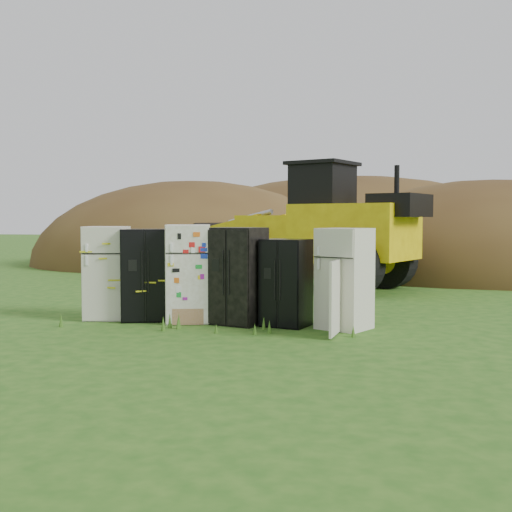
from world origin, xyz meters
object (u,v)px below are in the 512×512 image
(fridge_open_door, at_px, (344,279))
(fridge_black_side, at_px, (146,275))
(wheel_loader, at_px, (295,225))
(fridge_dark_mid, at_px, (238,276))
(fridge_black_right, at_px, (286,283))
(fridge_leftmost, at_px, (107,273))
(fridge_sticker, at_px, (188,273))

(fridge_open_door, bearing_deg, fridge_black_side, -156.50)
(fridge_black_side, relative_size, wheel_loader, 0.24)
(fridge_black_side, height_order, wheel_loader, wheel_loader)
(fridge_dark_mid, bearing_deg, fridge_black_side, -164.17)
(fridge_black_side, distance_m, fridge_black_right, 2.82)
(fridge_dark_mid, bearing_deg, fridge_leftmost, -163.49)
(fridge_sticker, xyz_separation_m, fridge_dark_mid, (0.99, -0.00, -0.03))
(fridge_dark_mid, bearing_deg, fridge_sticker, -164.11)
(fridge_open_door, bearing_deg, wheel_loader, 131.83)
(fridge_black_right, height_order, wheel_loader, wheel_loader)
(fridge_black_right, xyz_separation_m, fridge_open_door, (1.09, -0.04, 0.11))
(fridge_black_right, distance_m, wheel_loader, 7.05)
(fridge_leftmost, bearing_deg, fridge_sticker, -12.97)
(fridge_open_door, bearing_deg, fridge_black_right, -157.72)
(wheel_loader, bearing_deg, fridge_open_door, -51.87)
(fridge_sticker, relative_size, wheel_loader, 0.25)
(fridge_black_side, relative_size, fridge_dark_mid, 0.98)
(fridge_leftmost, distance_m, fridge_sticker, 1.71)
(fridge_black_side, relative_size, fridge_open_door, 0.98)
(fridge_leftmost, relative_size, fridge_black_side, 1.03)
(fridge_leftmost, distance_m, fridge_dark_mid, 2.70)
(fridge_black_side, height_order, fridge_sticker, fridge_sticker)
(fridge_leftmost, distance_m, fridge_open_door, 4.74)
(fridge_leftmost, height_order, fridge_open_door, fridge_leftmost)
(fridge_black_right, xyz_separation_m, wheel_loader, (-1.06, 6.90, 1.00))
(fridge_open_door, bearing_deg, fridge_sticker, -156.78)
(fridge_leftmost, distance_m, fridge_black_right, 3.65)
(fridge_black_right, bearing_deg, wheel_loader, 112.84)
(fridge_black_side, height_order, fridge_black_right, fridge_black_side)
(fridge_dark_mid, distance_m, wheel_loader, 6.92)
(fridge_leftmost, bearing_deg, fridge_black_side, -11.78)
(fridge_leftmost, xyz_separation_m, fridge_sticker, (1.71, 0.03, 0.02))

